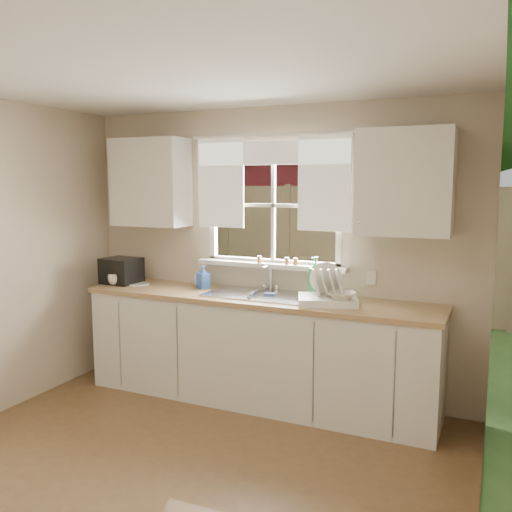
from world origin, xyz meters
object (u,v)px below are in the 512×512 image
at_px(soap_bottle_a, 316,277).
at_px(black_appliance, 121,271).
at_px(dish_rack, 327,295).
at_px(cup, 115,279).

height_order(soap_bottle_a, black_appliance, soap_bottle_a).
distance_m(dish_rack, soap_bottle_a, 0.26).
relative_size(dish_rack, soap_bottle_a, 1.59).
xyz_separation_m(cup, black_appliance, (-0.01, 0.10, 0.07)).
bearing_deg(dish_rack, cup, -178.27).
distance_m(dish_rack, cup, 2.01).
bearing_deg(soap_bottle_a, black_appliance, -166.39).
height_order(dish_rack, black_appliance, dish_rack).
distance_m(dish_rack, black_appliance, 2.02).
bearing_deg(dish_rack, soap_bottle_a, 130.51).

